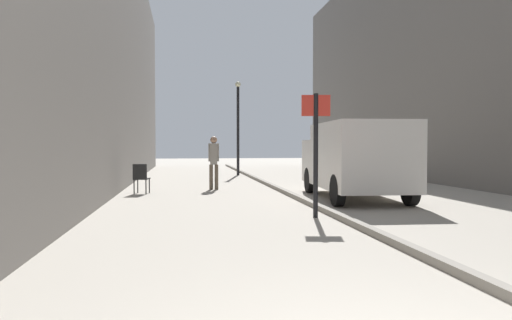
# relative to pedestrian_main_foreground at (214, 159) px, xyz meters

# --- Properties ---
(ground_plane) EXTENTS (80.00, 80.00, 0.00)m
(ground_plane) POSITION_rel_pedestrian_main_foreground_xyz_m (0.56, -1.49, -1.05)
(ground_plane) COLOR #A8A093
(building_facade_left) EXTENTS (2.21, 40.00, 10.16)m
(building_facade_left) POSITION_rel_pedestrian_main_foreground_xyz_m (-4.15, -1.49, 4.03)
(building_facade_left) COLOR slate
(building_facade_left) RESTS_ON ground_plane
(building_facade_across) EXTENTS (2.51, 40.00, 11.30)m
(building_facade_across) POSITION_rel_pedestrian_main_foreground_xyz_m (10.01, -1.49, 4.60)
(building_facade_across) COLOR slate
(building_facade_across) RESTS_ON ground_plane
(kerb_strip) EXTENTS (0.16, 40.00, 0.12)m
(kerb_strip) POSITION_rel_pedestrian_main_foreground_xyz_m (2.14, -1.49, -0.99)
(kerb_strip) COLOR gray
(kerb_strip) RESTS_ON ground_plane
(pedestrian_main_foreground) EXTENTS (0.36, 0.24, 1.83)m
(pedestrian_main_foreground) POSITION_rel_pedestrian_main_foreground_xyz_m (0.00, 0.00, 0.00)
(pedestrian_main_foreground) COLOR brown
(pedestrian_main_foreground) RESTS_ON ground_plane
(delivery_van) EXTENTS (2.39, 5.05, 2.14)m
(delivery_van) POSITION_rel_pedestrian_main_foreground_xyz_m (3.79, -3.34, 0.11)
(delivery_van) COLOR silver
(delivery_van) RESTS_ON ground_plane
(street_sign_post) EXTENTS (0.60, 0.13, 2.60)m
(street_sign_post) POSITION_rel_pedestrian_main_foreground_xyz_m (1.72, -6.53, 0.49)
(street_sign_post) COLOR black
(street_sign_post) RESTS_ON ground_plane
(lamp_post) EXTENTS (0.28, 0.28, 4.76)m
(lamp_post) POSITION_rel_pedestrian_main_foreground_xyz_m (1.72, 7.56, 1.67)
(lamp_post) COLOR black
(lamp_post) RESTS_ON ground_plane
(cafe_chair_near_window) EXTENTS (0.52, 0.52, 0.94)m
(cafe_chair_near_window) POSITION_rel_pedestrian_main_foreground_xyz_m (-2.34, -1.11, -0.51)
(cafe_chair_near_window) COLOR black
(cafe_chair_near_window) RESTS_ON ground_plane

